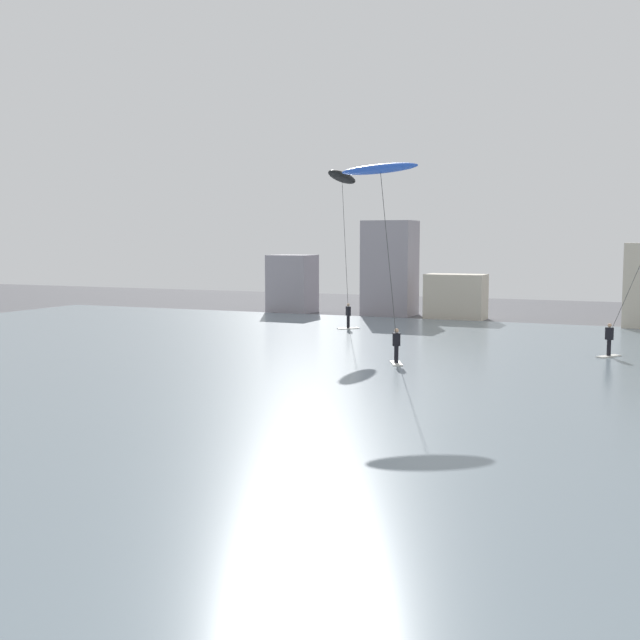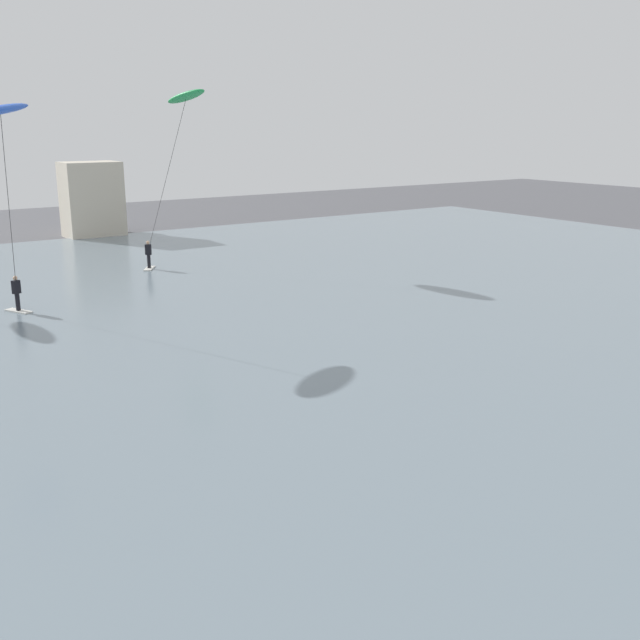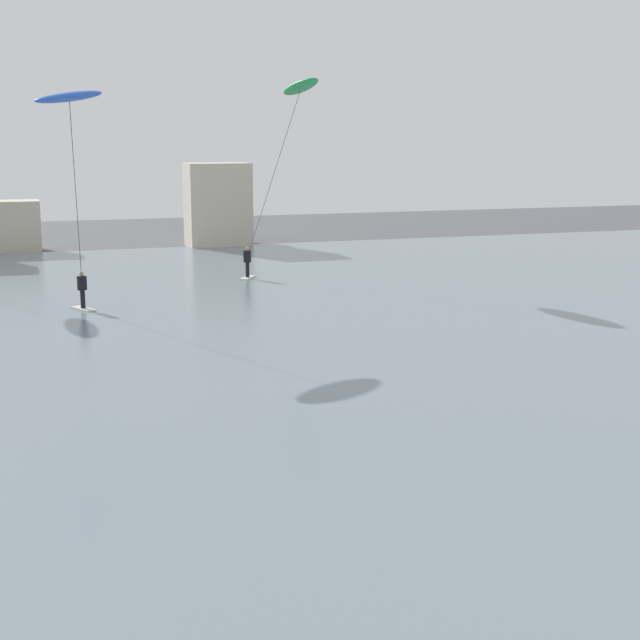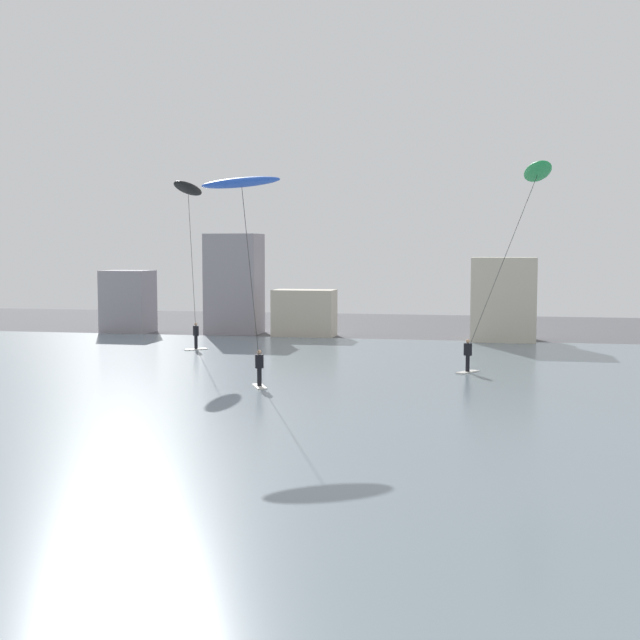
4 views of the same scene
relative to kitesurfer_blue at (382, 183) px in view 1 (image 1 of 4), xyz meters
name	(u,v)px [view 1 (image 1 of 4)]	position (x,y,z in m)	size (l,w,h in m)	color
water_bay	(494,392)	(5.74, -3.27, -8.19)	(84.00, 52.00, 0.10)	slate
far_shore_buildings	(478,283)	(-1.21, 24.41, -5.58)	(30.69, 5.09, 7.21)	gray
kitesurfer_blue	(382,183)	(0.00, 0.00, 0.00)	(3.43, 4.05, 9.22)	silver
kitesurfer_black	(343,190)	(-7.03, 12.78, 0.55)	(1.53, 4.07, 9.99)	silver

